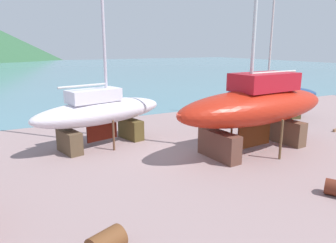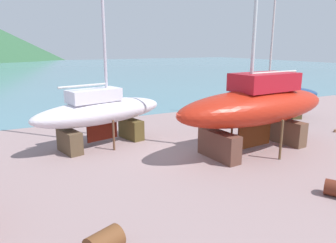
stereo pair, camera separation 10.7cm
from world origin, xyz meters
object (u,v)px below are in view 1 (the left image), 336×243
Objects in this scene: sailboat_small_center at (101,112)px; barrel_tipped_left at (106,243)px; sailboat_large_starboard at (272,94)px; worker at (260,97)px; sailboat_far_slipway at (257,106)px.

sailboat_small_center is 11.90× the size of barrel_tipped_left.
sailboat_large_starboard is 6.67× the size of worker.
worker is at bearing 36.80° from barrel_tipped_left.
sailboat_small_center is 8.33m from sailboat_far_slipway.
sailboat_far_slipway is 10.87m from barrel_tipped_left.
sailboat_far_slipway is 9.22× the size of worker.
worker is 23.07m from barrel_tipped_left.
sailboat_large_starboard is at bearing 32.41° from barrel_tipped_left.
sailboat_far_slipway is at bearing 26.81° from barrel_tipped_left.
sailboat_large_starboard is 0.72× the size of sailboat_far_slipway.
sailboat_large_starboard is 19.22m from barrel_tipped_left.
sailboat_far_slipway is at bearing 65.61° from sailboat_large_starboard.
barrel_tipped_left is at bearing -119.34° from sailboat_small_center.
sailboat_small_center is 9.78m from barrel_tipped_left.
sailboat_small_center is at bearing -37.61° from sailboat_far_slipway.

